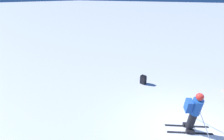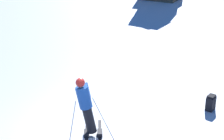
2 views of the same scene
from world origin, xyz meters
name	(u,v)px [view 2 (image 2 of 2)]	position (x,y,z in m)	size (l,w,h in m)	color
ground_plane	(91,135)	(0.00, 0.00, 0.00)	(300.00, 300.00, 0.00)	white
skier	(86,104)	(-0.10, -0.07, 0.95)	(1.43, 1.62, 1.74)	black
spare_backpack	(211,103)	(2.49, 2.93, 0.24)	(0.27, 0.33, 0.50)	black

